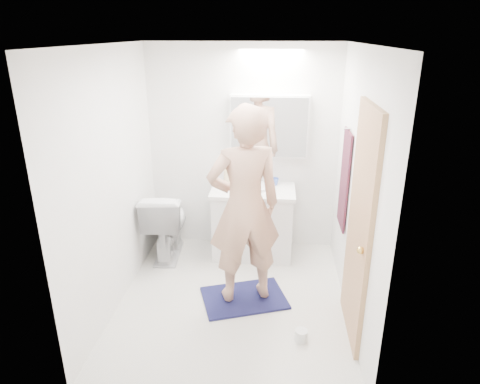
# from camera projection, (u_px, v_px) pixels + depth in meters

# --- Properties ---
(floor) EXTENTS (2.50, 2.50, 0.00)m
(floor) POSITION_uv_depth(u_px,v_px,m) (233.00, 299.00, 4.22)
(floor) COLOR silver
(floor) RESTS_ON ground
(ceiling) EXTENTS (2.50, 2.50, 0.00)m
(ceiling) POSITION_uv_depth(u_px,v_px,m) (231.00, 44.00, 3.38)
(ceiling) COLOR white
(ceiling) RESTS_ON floor
(wall_back) EXTENTS (2.50, 0.00, 2.50)m
(wall_back) POSITION_uv_depth(u_px,v_px,m) (243.00, 150.00, 4.96)
(wall_back) COLOR white
(wall_back) RESTS_ON floor
(wall_front) EXTENTS (2.50, 0.00, 2.50)m
(wall_front) POSITION_uv_depth(u_px,v_px,m) (211.00, 254.00, 2.64)
(wall_front) COLOR white
(wall_front) RESTS_ON floor
(wall_left) EXTENTS (0.00, 2.50, 2.50)m
(wall_left) POSITION_uv_depth(u_px,v_px,m) (113.00, 183.00, 3.89)
(wall_left) COLOR white
(wall_left) RESTS_ON floor
(wall_right) EXTENTS (0.00, 2.50, 2.50)m
(wall_right) POSITION_uv_depth(u_px,v_px,m) (357.00, 190.00, 3.71)
(wall_right) COLOR white
(wall_right) RESTS_ON floor
(vanity_cabinet) EXTENTS (0.90, 0.55, 0.78)m
(vanity_cabinet) POSITION_uv_depth(u_px,v_px,m) (253.00, 223.00, 4.98)
(vanity_cabinet) COLOR white
(vanity_cabinet) RESTS_ON floor
(countertop) EXTENTS (0.95, 0.58, 0.04)m
(countertop) POSITION_uv_depth(u_px,v_px,m) (253.00, 191.00, 4.83)
(countertop) COLOR white
(countertop) RESTS_ON vanity_cabinet
(sink_basin) EXTENTS (0.36, 0.36, 0.03)m
(sink_basin) POSITION_uv_depth(u_px,v_px,m) (253.00, 187.00, 4.85)
(sink_basin) COLOR silver
(sink_basin) RESTS_ON countertop
(faucet) EXTENTS (0.02, 0.02, 0.16)m
(faucet) POSITION_uv_depth(u_px,v_px,m) (254.00, 176.00, 5.00)
(faucet) COLOR #B4B3B8
(faucet) RESTS_ON countertop
(medicine_cabinet) EXTENTS (0.88, 0.14, 0.70)m
(medicine_cabinet) POSITION_uv_depth(u_px,v_px,m) (269.00, 126.00, 4.77)
(medicine_cabinet) COLOR white
(medicine_cabinet) RESTS_ON wall_back
(mirror_panel) EXTENTS (0.84, 0.01, 0.66)m
(mirror_panel) POSITION_uv_depth(u_px,v_px,m) (269.00, 128.00, 4.69)
(mirror_panel) COLOR silver
(mirror_panel) RESTS_ON medicine_cabinet
(toilet) EXTENTS (0.51, 0.83, 0.82)m
(toilet) POSITION_uv_depth(u_px,v_px,m) (166.00, 223.00, 4.94)
(toilet) COLOR silver
(toilet) RESTS_ON floor
(bath_rug) EXTENTS (0.93, 0.78, 0.02)m
(bath_rug) POSITION_uv_depth(u_px,v_px,m) (244.00, 298.00, 4.23)
(bath_rug) COLOR #161A45
(bath_rug) RESTS_ON floor
(person) EXTENTS (0.80, 0.65, 1.89)m
(person) POSITION_uv_depth(u_px,v_px,m) (244.00, 207.00, 3.88)
(person) COLOR tan
(person) RESTS_ON bath_rug
(door) EXTENTS (0.04, 0.80, 2.00)m
(door) POSITION_uv_depth(u_px,v_px,m) (360.00, 227.00, 3.46)
(door) COLOR #A58152
(door) RESTS_ON wall_right
(door_knob) EXTENTS (0.06, 0.06, 0.06)m
(door_knob) POSITION_uv_depth(u_px,v_px,m) (361.00, 250.00, 3.20)
(door_knob) COLOR gold
(door_knob) RESTS_ON door
(towel) EXTENTS (0.02, 0.42, 1.00)m
(towel) POSITION_uv_depth(u_px,v_px,m) (344.00, 180.00, 4.26)
(towel) COLOR #111938
(towel) RESTS_ON wall_right
(towel_hook) EXTENTS (0.07, 0.02, 0.02)m
(towel_hook) POSITION_uv_depth(u_px,v_px,m) (348.00, 129.00, 4.08)
(towel_hook) COLOR silver
(towel_hook) RESTS_ON wall_right
(soap_bottle_a) EXTENTS (0.12, 0.12, 0.24)m
(soap_bottle_a) POSITION_uv_depth(u_px,v_px,m) (227.00, 174.00, 4.95)
(soap_bottle_a) COLOR #D7BF8B
(soap_bottle_a) RESTS_ON countertop
(soap_bottle_b) EXTENTS (0.08, 0.08, 0.16)m
(soap_bottle_b) POSITION_uv_depth(u_px,v_px,m) (239.00, 177.00, 4.98)
(soap_bottle_b) COLOR #5E87CA
(soap_bottle_b) RESTS_ON countertop
(toothbrush_cup) EXTENTS (0.10, 0.10, 0.08)m
(toothbrush_cup) POSITION_uv_depth(u_px,v_px,m) (275.00, 182.00, 4.94)
(toothbrush_cup) COLOR #4265C7
(toothbrush_cup) RESTS_ON countertop
(toilet_paper_roll) EXTENTS (0.11, 0.11, 0.10)m
(toilet_paper_roll) POSITION_uv_depth(u_px,v_px,m) (301.00, 335.00, 3.65)
(toilet_paper_roll) COLOR silver
(toilet_paper_roll) RESTS_ON floor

